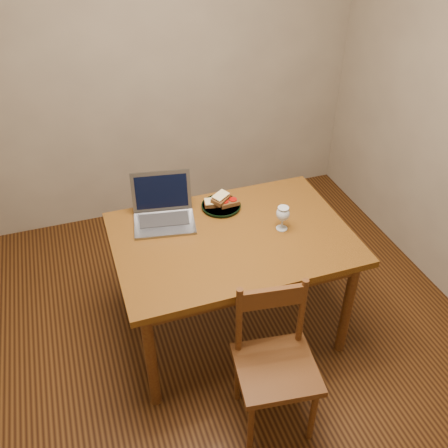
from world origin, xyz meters
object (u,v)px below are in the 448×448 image
object	(u,v)px
plate	(221,206)
milk_glass	(283,218)
table	(232,248)
chair	(276,358)
laptop	(163,208)

from	to	relation	value
plate	milk_glass	bearing A→B (deg)	-50.38
table	chair	xyz separation A→B (m)	(-0.00, -0.64, -0.20)
laptop	chair	bearing A→B (deg)	-61.61
chair	plate	world-z (taller)	chair
table	milk_glass	world-z (taller)	milk_glass
chair	milk_glass	distance (m)	0.77
plate	laptop	bearing A→B (deg)	178.13
milk_glass	laptop	world-z (taller)	laptop
table	laptop	distance (m)	0.46
table	plate	xyz separation A→B (m)	(0.03, 0.28, 0.10)
table	plate	bearing A→B (deg)	84.09
chair	laptop	distance (m)	1.05
table	plate	world-z (taller)	plate
plate	table	bearing A→B (deg)	-95.91
plate	milk_glass	distance (m)	0.41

